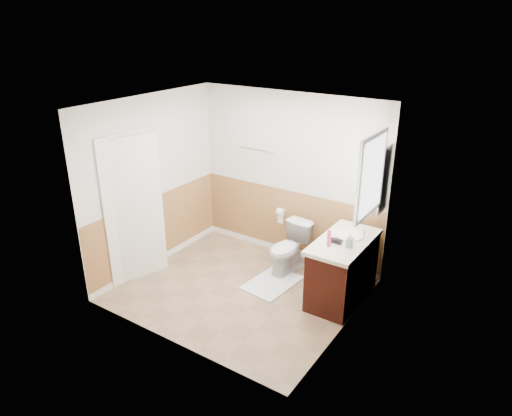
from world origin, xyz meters
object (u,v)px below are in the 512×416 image
Objects in this scene: vanity_cabinet at (342,271)px; soap_dispenser at (350,241)px; lotion_bottle at (329,238)px; toilet at (288,249)px; bath_mat at (272,283)px.

soap_dispenser reaches higher than vanity_cabinet.
vanity_cabinet is at bearing 69.18° from lotion_bottle.
toilet is 0.97m from vanity_cabinet.
bath_mat is at bearing -167.94° from vanity_cabinet.
vanity_cabinet is 6.28× the size of soap_dispenser.
toilet reaches higher than bath_mat.
vanity_cabinet reaches higher than bath_mat.
soap_dispenser is (1.06, -0.37, 0.58)m from toilet.
vanity_cabinet is at bearing 12.06° from bath_mat.
vanity_cabinet reaches higher than toilet.
soap_dispenser is (0.12, -0.14, 0.54)m from vanity_cabinet.
lotion_bottle is at bearing -24.94° from toilet.
bath_mat is 1.41m from soap_dispenser.
vanity_cabinet is 5.00× the size of lotion_bottle.
toilet is 0.55m from bath_mat.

